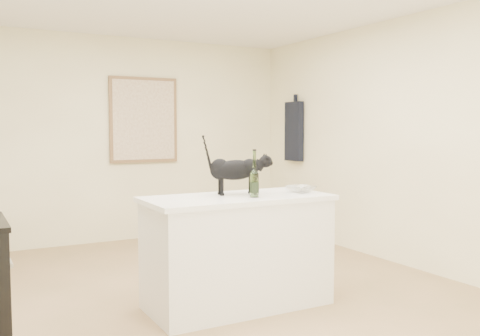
# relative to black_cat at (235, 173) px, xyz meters

# --- Properties ---
(floor) EXTENTS (5.50, 5.50, 0.00)m
(floor) POSITION_rel_black_cat_xyz_m (-0.13, 0.11, -1.08)
(floor) COLOR #A77F59
(floor) RESTS_ON ground
(wall_back) EXTENTS (4.50, 0.00, 4.50)m
(wall_back) POSITION_rel_black_cat_xyz_m (-0.13, 2.86, 0.22)
(wall_back) COLOR #FFF8C5
(wall_back) RESTS_ON ground
(wall_right) EXTENTS (0.00, 5.50, 5.50)m
(wall_right) POSITION_rel_black_cat_xyz_m (2.12, 0.11, 0.22)
(wall_right) COLOR #FFF8C5
(wall_right) RESTS_ON ground
(island_base) EXTENTS (1.44, 0.67, 0.86)m
(island_base) POSITION_rel_black_cat_xyz_m (-0.03, -0.09, -0.65)
(island_base) COLOR white
(island_base) RESTS_ON floor
(island_top) EXTENTS (1.50, 0.70, 0.04)m
(island_top) POSITION_rel_black_cat_xyz_m (-0.03, -0.09, -0.20)
(island_top) COLOR white
(island_top) RESTS_ON island_base
(artwork_frame) EXTENTS (0.90, 0.03, 1.10)m
(artwork_frame) POSITION_rel_black_cat_xyz_m (0.17, 2.83, 0.47)
(artwork_frame) COLOR brown
(artwork_frame) RESTS_ON wall_back
(artwork_canvas) EXTENTS (0.82, 0.00, 1.02)m
(artwork_canvas) POSITION_rel_black_cat_xyz_m (0.17, 2.81, 0.47)
(artwork_canvas) COLOR beige
(artwork_canvas) RESTS_ON wall_back
(hanging_garment) EXTENTS (0.08, 0.34, 0.80)m
(hanging_garment) POSITION_rel_black_cat_xyz_m (2.06, 2.16, 0.32)
(hanging_garment) COLOR black
(hanging_garment) RESTS_ON wall_right
(black_cat) EXTENTS (0.54, 0.27, 0.36)m
(black_cat) POSITION_rel_black_cat_xyz_m (0.00, 0.00, 0.00)
(black_cat) COLOR black
(black_cat) RESTS_ON island_top
(wine_bottle) EXTENTS (0.08, 0.08, 0.33)m
(wine_bottle) POSITION_rel_black_cat_xyz_m (0.05, -0.22, -0.02)
(wine_bottle) COLOR #386026
(wine_bottle) RESTS_ON island_top
(glass_bowl) EXTENTS (0.28, 0.28, 0.06)m
(glass_bowl) POSITION_rel_black_cat_xyz_m (0.55, -0.15, -0.15)
(glass_bowl) COLOR white
(glass_bowl) RESTS_ON island_top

